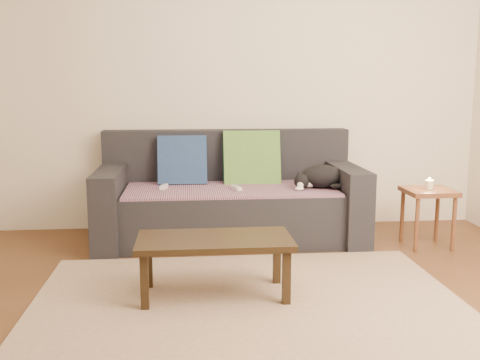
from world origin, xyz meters
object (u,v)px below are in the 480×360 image
object	(u,v)px
wii_remote_a	(164,187)
side_table	(428,199)
sofa	(230,201)
wii_remote_b	(236,188)
coffee_table	(215,245)
cat	(321,177)

from	to	relation	value
wii_remote_a	side_table	distance (m)	2.07
sofa	wii_remote_b	xyz separation A→B (m)	(0.04, -0.19, 0.15)
sofa	wii_remote_b	size ratio (longest dim) A/B	14.00
wii_remote_a	coffee_table	size ratio (longest dim) A/B	0.16
cat	coffee_table	xyz separation A→B (m)	(-0.90, -1.12, -0.21)
side_table	coffee_table	distance (m)	1.94
wii_remote_b	coffee_table	size ratio (longest dim) A/B	0.16
sofa	wii_remote_b	bearing A→B (deg)	-78.97
cat	wii_remote_a	bearing A→B (deg)	-166.07
cat	coffee_table	world-z (taller)	cat
wii_remote_a	coffee_table	xyz separation A→B (m)	(0.34, -1.20, -0.14)
side_table	coffee_table	bearing A→B (deg)	-151.88
wii_remote_a	side_table	size ratio (longest dim) A/B	0.33
cat	wii_remote_b	size ratio (longest dim) A/B	3.05
wii_remote_b	side_table	xyz separation A→B (m)	(1.48, -0.18, -0.08)
coffee_table	wii_remote_b	bearing A→B (deg)	78.45
cat	side_table	xyz separation A→B (m)	(0.81, -0.21, -0.15)
cat	wii_remote_a	world-z (taller)	cat
side_table	wii_remote_a	bearing A→B (deg)	172.10
wii_remote_b	sofa	bearing A→B (deg)	-6.42
wii_remote_a	coffee_table	bearing A→B (deg)	-152.75
sofa	wii_remote_a	xyz separation A→B (m)	(-0.53, -0.09, 0.15)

